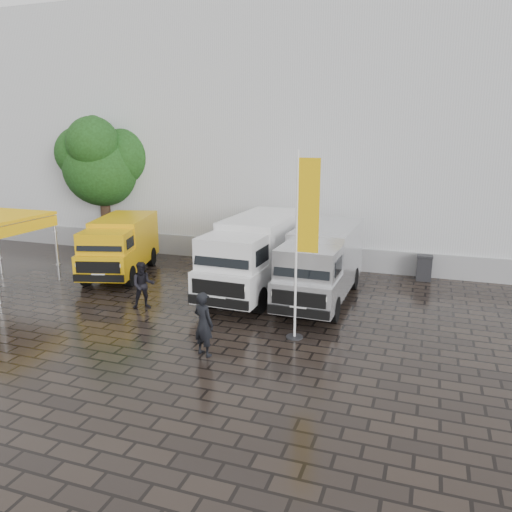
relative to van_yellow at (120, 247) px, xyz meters
The scene contains 11 objects.
ground 8.70m from the van_yellow, 27.77° to the right, with size 120.00×120.00×0.00m, color black.
exhibition_hall 16.11m from the van_yellow, 51.23° to the left, with size 44.00×16.00×12.00m, color silver.
hall_plinth 10.42m from the van_yellow, 22.23° to the left, with size 44.00×0.15×1.00m, color gray.
van_yellow is the anchor object (origin of this frame).
van_white 6.20m from the van_yellow, ahead, with size 2.15×6.44×2.79m, color silver, non-canonical shape.
van_silver 8.76m from the van_yellow, ahead, with size 1.99×5.97×2.59m, color silver, non-canonical shape.
flagpole 10.01m from the van_yellow, 24.70° to the right, with size 0.88×0.50×5.46m.
tree 6.21m from the van_yellow, 131.42° to the left, with size 3.86×3.97×6.92m.
wheelie_bin 12.68m from the van_yellow, 15.68° to the left, with size 0.63×0.63×1.04m, color black.
person_front 9.06m from the van_yellow, 42.03° to the right, with size 0.65×0.43×1.79m, color black.
person_tent 4.59m from the van_yellow, 46.49° to the right, with size 0.79×0.62×1.63m, color black.
Camera 1 is at (4.60, -13.43, 5.89)m, focal length 35.00 mm.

